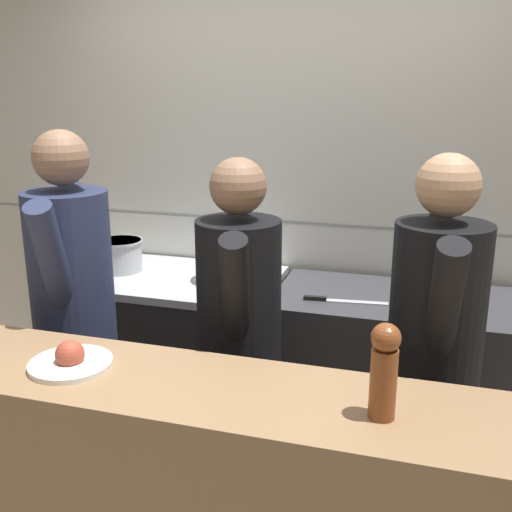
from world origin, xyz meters
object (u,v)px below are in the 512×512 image
chefs_knife (338,300)px  plated_dish_main (70,360)px  chef_line (433,355)px  mixing_bowl_steel (422,290)px  pepper_mill (384,369)px  sauce_pot (228,263)px  oven_range (170,351)px  chef_head_cook (74,309)px  chef_sous (239,339)px  stock_pot (120,254)px

chefs_knife → plated_dish_main: 1.35m
chef_line → mixing_bowl_steel: bearing=90.7°
chef_line → pepper_mill: bearing=-106.9°
sauce_pot → chefs_knife: 0.63m
oven_range → mixing_bowl_steel: (1.33, 0.01, 0.49)m
oven_range → chef_line: size_ratio=0.71×
chef_head_cook → chef_line: bearing=-16.7°
oven_range → chef_sous: bearing=-48.1°
chef_head_cook → chef_sous: 0.75m
sauce_pot → chefs_knife: bearing=-13.8°
pepper_mill → plated_dish_main: bearing=178.4°
sauce_pot → chef_line: (1.05, -0.71, -0.06)m
stock_pot → mixing_bowl_steel: stock_pot is taller
stock_pot → chef_sous: chef_sous is taller
chefs_knife → plated_dish_main: plated_dish_main is taller
chefs_knife → chef_line: 0.72m
stock_pot → chefs_knife: stock_pot is taller
plated_dish_main → chef_line: (1.13, 0.59, -0.10)m
pepper_mill → chef_sous: bearing=135.5°
chef_sous → chef_line: size_ratio=0.98×
stock_pot → plated_dish_main: size_ratio=0.93×
mixing_bowl_steel → pepper_mill: pepper_mill is taller
oven_range → pepper_mill: bearing=-46.4°
mixing_bowl_steel → chef_sous: 1.00m
chefs_knife → pepper_mill: pepper_mill is taller
oven_range → stock_pot: bearing=178.3°
sauce_pot → chef_sous: chef_sous is taller
chef_head_cook → mixing_bowl_steel: bearing=9.7°
mixing_bowl_steel → chef_sous: chef_sous is taller
pepper_mill → sauce_pot: bearing=124.3°
pepper_mill → chef_sous: 0.89m
mixing_bowl_steel → chef_head_cook: chef_head_cook is taller
oven_range → pepper_mill: (1.26, -1.32, 0.70)m
plated_dish_main → pepper_mill: size_ratio=0.97×
pepper_mill → chef_head_cook: 1.49m
plated_dish_main → oven_range: bearing=101.4°
plated_dish_main → chefs_knife: bearing=59.1°
chef_head_cook → chef_line: chef_head_cook is taller
pepper_mill → chef_line: bearing=77.4°
oven_range → stock_pot: stock_pot is taller
pepper_mill → oven_range: bearing=133.6°
sauce_pot → chef_line: bearing=-34.3°
stock_pot → sauce_pot: 0.63m
mixing_bowl_steel → stock_pot: bearing=-179.9°
stock_pot → chef_head_cook: chef_head_cook is taller
plated_dish_main → chef_line: size_ratio=0.16×
stock_pot → plated_dish_main: (0.54, -1.30, 0.04)m
oven_range → mixing_bowl_steel: size_ratio=5.76×
chefs_knife → chef_sous: (-0.30, -0.59, 0.01)m
chef_sous → chef_line: 0.75m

